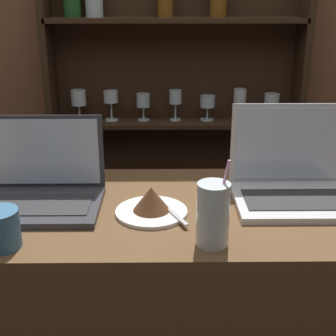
{
  "coord_description": "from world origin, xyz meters",
  "views": [
    {
      "loc": [
        0.03,
        -0.87,
        1.54
      ],
      "look_at": [
        0.04,
        0.31,
        1.1
      ],
      "focal_mm": 50.0,
      "sensor_mm": 36.0,
      "label": 1
    }
  ],
  "objects_px": {
    "laptop_far": "(292,180)",
    "water_glass": "(213,214)",
    "laptop_near": "(41,187)",
    "cake_plate": "(152,204)"
  },
  "relations": [
    {
      "from": "laptop_far",
      "to": "water_glass",
      "type": "relative_size",
      "value": 1.6
    },
    {
      "from": "laptop_near",
      "to": "water_glass",
      "type": "bearing_deg",
      "value": -26.98
    },
    {
      "from": "laptop_far",
      "to": "cake_plate",
      "type": "xyz_separation_m",
      "value": [
        -0.39,
        -0.1,
        -0.03
      ]
    },
    {
      "from": "laptop_near",
      "to": "water_glass",
      "type": "relative_size",
      "value": 1.61
    },
    {
      "from": "laptop_near",
      "to": "water_glass",
      "type": "xyz_separation_m",
      "value": [
        0.45,
        -0.23,
        0.03
      ]
    },
    {
      "from": "laptop_near",
      "to": "cake_plate",
      "type": "height_order",
      "value": "laptop_near"
    },
    {
      "from": "laptop_far",
      "to": "cake_plate",
      "type": "relative_size",
      "value": 1.73
    },
    {
      "from": "cake_plate",
      "to": "water_glass",
      "type": "bearing_deg",
      "value": -48.01
    },
    {
      "from": "cake_plate",
      "to": "water_glass",
      "type": "height_order",
      "value": "water_glass"
    },
    {
      "from": "laptop_near",
      "to": "laptop_far",
      "type": "relative_size",
      "value": 1.0
    }
  ]
}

